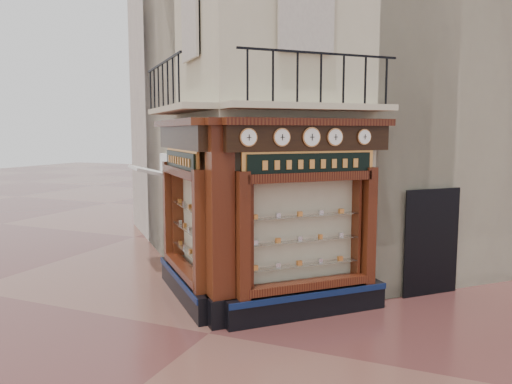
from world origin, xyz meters
The scene contains 16 objects.
ground centered at (0.00, 0.00, 0.00)m, with size 80.00×80.00×0.00m, color #532A27.
main_building centered at (0.00, 6.16, 6.00)m, with size 8.00×8.00×12.00m, color beige.
neighbour_left centered at (-2.47, 8.63, 5.50)m, with size 8.00×8.00×11.00m, color beige.
neighbour_right centered at (2.47, 8.63, 5.50)m, with size 8.00×8.00×11.00m, color beige.
shopfront_left centered at (-1.41, 1.57, 1.98)m, with size 2.86×2.86×3.98m.
shopfront_right centered at (1.41, 1.57, 1.98)m, with size 2.86×2.86×3.98m.
corner_pilaster centered at (0.00, 0.50, 1.95)m, with size 0.85×0.85×3.98m.
balcony centered at (0.00, 1.49, 4.22)m, with size 5.94×2.97×1.03m.
clock_a centered at (0.59, 0.49, 3.62)m, with size 0.27×0.27×0.34m.
clock_b centered at (1.07, 0.96, 3.62)m, with size 0.28×0.28×0.35m.
clock_c centered at (1.51, 1.40, 3.62)m, with size 0.31×0.31×0.38m.
clock_d centered at (1.87, 1.77, 3.62)m, with size 0.28×0.28×0.35m.
clock_e centered at (2.35, 2.24, 3.62)m, with size 0.26×0.26×0.31m.
awning centered at (-3.51, 3.31, 0.00)m, with size 1.65×0.99×0.08m, color silver, non-canonical shape.
signboard_left centered at (-1.46, 1.51, 3.10)m, with size 1.92×1.92×0.51m.
signboard_right centered at (1.46, 1.51, 3.10)m, with size 2.07×2.07×0.55m.
Camera 1 is at (4.28, -7.82, 3.72)m, focal length 35.00 mm.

